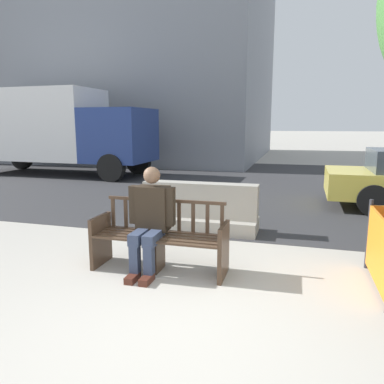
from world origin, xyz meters
TOP-DOWN VIEW (x-y plane):
  - ground_plane at (0.00, 0.00)m, footprint 200.00×200.00m
  - street_asphalt at (0.00, 8.70)m, footprint 120.00×12.00m
  - street_bench at (-0.63, 1.26)m, footprint 1.69×0.54m
  - seated_person at (-0.74, 1.21)m, footprint 0.58×0.72m
  - jersey_barrier_centre at (-0.61, 3.15)m, footprint 2.00×0.69m
  - delivery_truck at (-7.54, 8.84)m, footprint 6.85×2.46m

SIDE VIEW (x-z plane):
  - ground_plane at x=0.00m, z-range 0.00..0.00m
  - street_asphalt at x=0.00m, z-range 0.00..0.01m
  - jersey_barrier_centre at x=-0.61m, z-range -0.08..0.76m
  - street_bench at x=-0.63m, z-range -0.04..0.84m
  - seated_person at x=-0.74m, z-range 0.03..1.35m
  - delivery_truck at x=-7.54m, z-range 0.16..3.21m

